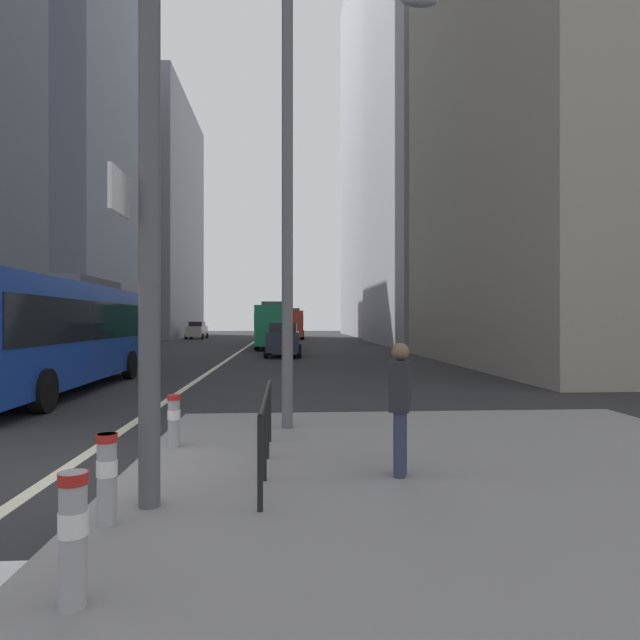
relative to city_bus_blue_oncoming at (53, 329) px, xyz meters
name	(u,v)px	position (x,y,z in m)	size (l,w,h in m)	color
ground_plane	(225,362)	(3.61, 11.36, -1.84)	(160.00, 160.00, 0.00)	#28282B
median_island	(494,490)	(9.11, -9.64, -1.76)	(9.00, 10.00, 0.15)	gray
lane_centre_line	(241,350)	(3.61, 21.36, -1.83)	(0.20, 80.00, 0.01)	beige
office_tower_left_mid	(58,36)	(-12.39, 30.27, 24.17)	(11.03, 17.68, 52.02)	slate
office_tower_left_far	(135,220)	(-12.39, 52.96, 12.97)	(13.78, 22.98, 29.61)	gray
office_tower_right_mid	(446,18)	(20.61, 29.72, 26.50)	(11.81, 19.42, 56.67)	#9E9EA3
office_tower_right_far	(387,151)	(20.61, 56.65, 23.59)	(10.26, 25.84, 50.86)	#9E9EA3
city_bus_blue_oncoming	(53,329)	(0.00, 0.00, 0.00)	(2.83, 10.98, 3.40)	#14389E
city_bus_red_receding	(275,324)	(5.88, 25.18, 0.00)	(2.75, 11.56, 3.40)	#198456
city_bus_red_distant	(292,323)	(7.37, 45.09, 0.00)	(2.90, 11.42, 3.40)	red
car_oncoming_mid	(197,330)	(-3.33, 44.98, -0.85)	(2.13, 4.05, 1.94)	#B2A899
car_receding_near	(283,339)	(6.54, 14.91, -0.85)	(2.15, 4.31, 1.94)	#232838
street_lamp_post	(287,141)	(6.69, -6.21, 3.45)	(5.50, 0.32, 8.00)	#56565B
bollard_left	(73,532)	(5.24, -12.10, -1.18)	(0.20, 0.20, 0.90)	#99999E
bollard_right	(107,474)	(4.98, -10.63, -1.21)	(0.20, 0.20, 0.85)	#99999E
bollard_back	(174,418)	(4.97, -7.57, -1.24)	(0.20, 0.20, 0.79)	#99999E
pedestrian_railing	(266,416)	(6.41, -8.84, -1.00)	(0.06, 3.15, 0.98)	black
pedestrian_waiting	(400,402)	(8.08, -9.25, -0.78)	(0.35, 0.44, 1.64)	#2D334C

